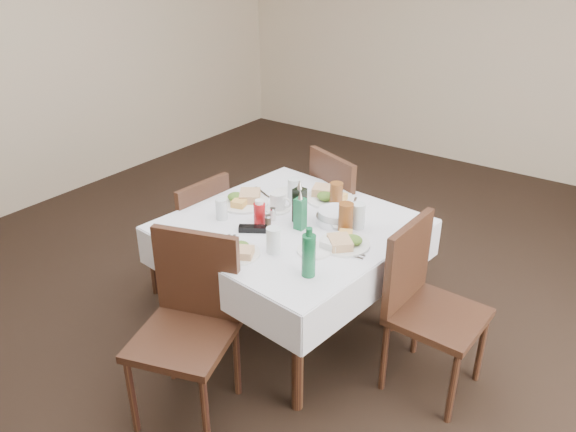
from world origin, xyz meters
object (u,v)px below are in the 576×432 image
object	(u,v)px
chair_north	(343,209)
chair_south	(190,315)
dining_table	(291,237)
coffee_mug	(278,203)
water_e	(358,216)
chair_west	(195,232)
water_n	(294,190)
water_w	(222,209)
bread_basket	(336,217)
ketchup_bottle	(259,212)
green_bottle	(309,255)
chair_east	(424,297)
oil_cruet_green	(300,212)
oil_cruet_dark	(300,204)
water_s	(273,240)

from	to	relation	value
chair_north	chair_south	world-z (taller)	chair_north
dining_table	chair_north	distance (m)	0.74
coffee_mug	chair_south	bearing A→B (deg)	-84.76
water_e	coffee_mug	xyz separation A→B (m)	(-0.49, -0.08, -0.02)
dining_table	chair_west	distance (m)	0.75
water_n	coffee_mug	size ratio (longest dim) A/B	0.90
water_w	bread_basket	size ratio (longest dim) A/B	0.53
dining_table	ketchup_bottle	size ratio (longest dim) A/B	9.56
chair_south	ketchup_bottle	world-z (taller)	chair_south
chair_north	bread_basket	xyz separation A→B (m)	(0.28, -0.57, 0.25)
water_n	chair_west	bearing A→B (deg)	-153.14
chair_west	coffee_mug	world-z (taller)	chair_west
green_bottle	chair_east	bearing A→B (deg)	49.22
chair_north	green_bottle	xyz separation A→B (m)	(0.46, -1.12, 0.33)
dining_table	chair_east	distance (m)	0.81
chair_north	water_n	world-z (taller)	chair_north
oil_cruet_green	green_bottle	world-z (taller)	green_bottle
chair_west	ketchup_bottle	size ratio (longest dim) A/B	6.16
chair_north	coffee_mug	distance (m)	0.69
oil_cruet_dark	ketchup_bottle	world-z (taller)	oil_cruet_dark
chair_east	bread_basket	xyz separation A→B (m)	(-0.59, 0.07, 0.27)
dining_table	bread_basket	world-z (taller)	bread_basket
water_w	ketchup_bottle	size ratio (longest dim) A/B	0.87
water_s	ketchup_bottle	distance (m)	0.34
chair_east	chair_west	size ratio (longest dim) A/B	1.07
water_n	water_e	distance (m)	0.49
dining_table	water_n	xyz separation A→B (m)	(-0.15, 0.25, 0.16)
bread_basket	green_bottle	distance (m)	0.58
bread_basket	ketchup_bottle	world-z (taller)	ketchup_bottle
water_s	water_w	world-z (taller)	water_s
chair_west	water_s	distance (m)	0.95
chair_south	oil_cruet_green	world-z (taller)	oil_cruet_green
water_n	water_w	distance (m)	0.48
chair_north	green_bottle	world-z (taller)	green_bottle
chair_south	water_w	bearing A→B (deg)	115.84
chair_south	oil_cruet_dark	size ratio (longest dim) A/B	3.69
chair_south	water_w	world-z (taller)	chair_south
chair_east	chair_west	distance (m)	1.52
dining_table	coffee_mug	world-z (taller)	coffee_mug
chair_east	oil_cruet_green	size ratio (longest dim) A/B	4.05
water_s	bread_basket	bearing A→B (deg)	79.49
water_n	oil_cruet_green	bearing A→B (deg)	-49.66
chair_south	bread_basket	distance (m)	0.98
chair_south	water_s	world-z (taller)	chair_south
ketchup_bottle	green_bottle	distance (m)	0.60
chair_north	water_e	bearing A→B (deg)	-53.81
chair_north	oil_cruet_dark	distance (m)	0.76
water_n	green_bottle	xyz separation A→B (m)	(0.53, -0.64, 0.04)
water_n	water_s	world-z (taller)	water_n
chair_east	ketchup_bottle	world-z (taller)	chair_east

